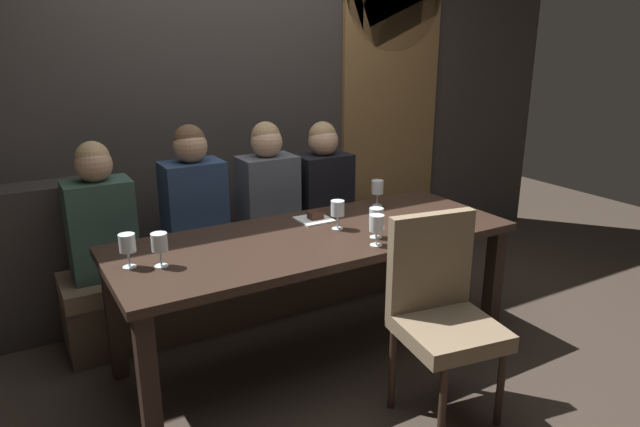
% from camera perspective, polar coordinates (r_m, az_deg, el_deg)
% --- Properties ---
extents(ground, '(9.00, 9.00, 0.00)m').
position_cam_1_polar(ground, '(3.44, -0.40, -13.79)').
color(ground, '#382D26').
extents(back_wall_tiled, '(6.00, 0.12, 3.00)m').
position_cam_1_polar(back_wall_tiled, '(4.05, -9.34, 13.24)').
color(back_wall_tiled, '#383330').
rests_on(back_wall_tiled, ground).
extents(arched_door, '(0.90, 0.05, 2.55)m').
position_cam_1_polar(arched_door, '(4.66, 7.06, 12.20)').
color(arched_door, olive).
rests_on(arched_door, ground).
extents(dining_table, '(2.20, 0.84, 0.74)m').
position_cam_1_polar(dining_table, '(3.15, -0.43, -3.58)').
color(dining_table, black).
rests_on(dining_table, ground).
extents(banquette_bench, '(2.50, 0.44, 0.45)m').
position_cam_1_polar(banquette_bench, '(3.89, -5.60, -6.20)').
color(banquette_bench, '#4A3C2E').
rests_on(banquette_bench, ground).
extents(chair_near_side, '(0.50, 0.50, 0.98)m').
position_cam_1_polar(chair_near_side, '(2.80, 11.94, -8.88)').
color(chair_near_side, '#302119').
rests_on(chair_near_side, ground).
extents(diner_redhead, '(0.36, 0.24, 0.78)m').
position_cam_1_polar(diner_redhead, '(3.43, -21.12, -0.06)').
color(diner_redhead, '#2D473D').
rests_on(diner_redhead, banquette_bench).
extents(diner_bearded, '(0.36, 0.24, 0.83)m').
position_cam_1_polar(diner_bearded, '(3.51, -12.48, 1.54)').
color(diner_bearded, navy).
rests_on(diner_bearded, banquette_bench).
extents(diner_far_end, '(0.36, 0.24, 0.81)m').
position_cam_1_polar(diner_far_end, '(3.69, -5.22, 2.52)').
color(diner_far_end, '#4C515B').
rests_on(diner_far_end, banquette_bench).
extents(diner_near_end, '(0.36, 0.24, 0.78)m').
position_cam_1_polar(diner_near_end, '(3.88, 0.32, 3.09)').
color(diner_near_end, black).
rests_on(diner_near_end, banquette_bench).
extents(wine_glass_far_left, '(0.08, 0.08, 0.16)m').
position_cam_1_polar(wine_glass_far_left, '(3.04, 5.63, -0.33)').
color(wine_glass_far_left, silver).
rests_on(wine_glass_far_left, dining_table).
extents(wine_glass_center_back, '(0.08, 0.08, 0.16)m').
position_cam_1_polar(wine_glass_center_back, '(2.76, -15.71, -2.92)').
color(wine_glass_center_back, silver).
rests_on(wine_glass_center_back, dining_table).
extents(wine_glass_near_left, '(0.08, 0.08, 0.16)m').
position_cam_1_polar(wine_glass_near_left, '(2.79, -18.65, -2.96)').
color(wine_glass_near_left, silver).
rests_on(wine_glass_near_left, dining_table).
extents(wine_glass_end_right, '(0.08, 0.08, 0.16)m').
position_cam_1_polar(wine_glass_end_right, '(3.17, 1.77, 0.45)').
color(wine_glass_end_right, silver).
rests_on(wine_glass_end_right, dining_table).
extents(wine_glass_end_left, '(0.08, 0.08, 0.16)m').
position_cam_1_polar(wine_glass_end_left, '(2.93, 5.67, -1.12)').
color(wine_glass_end_left, silver).
rests_on(wine_glass_end_left, dining_table).
extents(wine_glass_center_front, '(0.08, 0.08, 0.16)m').
position_cam_1_polar(wine_glass_center_front, '(3.62, 5.75, 2.50)').
color(wine_glass_center_front, silver).
rests_on(wine_glass_center_front, dining_table).
extents(espresso_cup, '(0.12, 0.12, 0.06)m').
position_cam_1_polar(espresso_cup, '(3.19, 9.32, -1.37)').
color(espresso_cup, white).
rests_on(espresso_cup, dining_table).
extents(dessert_plate, '(0.19, 0.19, 0.05)m').
position_cam_1_polar(dessert_plate, '(3.35, -0.55, -0.44)').
color(dessert_plate, white).
rests_on(dessert_plate, dining_table).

